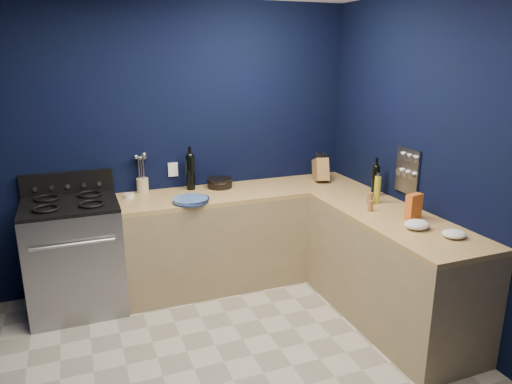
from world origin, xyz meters
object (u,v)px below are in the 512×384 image
gas_range (75,258)px  utensil_crock (143,185)px  plate_stack (191,200)px  knife_block (320,170)px  crouton_bag (414,206)px

gas_range → utensil_crock: 0.86m
plate_stack → gas_range: bearing=168.7°
knife_block → crouton_bag: size_ratio=1.14×
gas_range → knife_block: (2.35, 0.04, 0.55)m
utensil_crock → knife_block: bearing=-7.6°
utensil_crock → knife_block: 1.73m
knife_block → plate_stack: bearing=-156.4°
crouton_bag → knife_block: bearing=81.2°
plate_stack → knife_block: bearing=9.6°
gas_range → plate_stack: size_ratio=3.07×
plate_stack → crouton_bag: bearing=-34.6°
knife_block → crouton_bag: 1.27m
utensil_crock → knife_block: size_ratio=0.59×
utensil_crock → knife_block: knife_block is taller
gas_range → utensil_crock: (0.63, 0.27, 0.51)m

